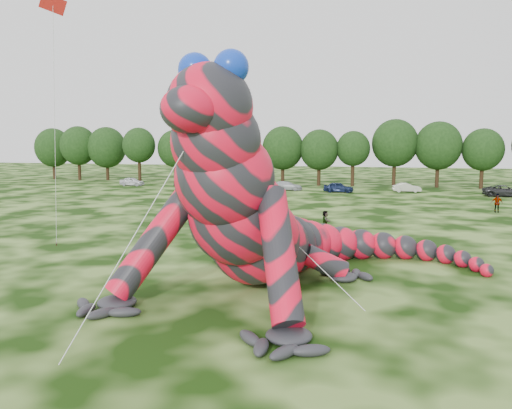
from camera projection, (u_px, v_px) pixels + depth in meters
The scene contains 27 objects.
ground at pixel (258, 287), 24.08m from camera, with size 240.00×240.00×0.00m, color #16330A.
inflatable_gecko at pixel (269, 177), 24.51m from camera, with size 17.76×21.09×10.54m, color red, non-canonical shape.
flying_kite at pixel (53, 23), 29.66m from camera, with size 2.83×2.63×15.76m.
tree_0 at pixel (53, 154), 93.80m from camera, with size 6.91×6.22×9.51m, color black, non-canonical shape.
tree_1 at pixel (79, 153), 91.13m from camera, with size 6.74×6.07×9.81m, color black, non-canonical shape.
tree_2 at pixel (107, 154), 90.51m from camera, with size 7.04×6.34×9.64m, color black, non-canonical shape.
tree_3 at pixel (139, 155), 87.11m from camera, with size 5.81×5.23×9.44m, color black, non-canonical shape.
tree_4 at pixel (175, 156), 87.22m from camera, with size 6.22×5.60×9.06m, color black, non-canonical shape.
tree_5 at pixel (210, 154), 85.32m from camera, with size 7.16×6.44×9.80m, color black, non-canonical shape.
tree_6 at pixel (238, 155), 82.29m from camera, with size 6.52×5.86×9.49m, color black, non-canonical shape.
tree_7 at pixel (283, 156), 80.57m from camera, with size 6.68×6.01×9.48m, color black, non-canonical shape.
tree_8 at pixel (319, 158), 79.34m from camera, with size 6.14×5.53×8.94m, color black, non-canonical shape.
tree_9 at pixel (353, 159), 78.41m from camera, with size 5.27×4.74×8.68m, color black, non-canonical shape.
tree_10 at pixel (395, 153), 77.93m from camera, with size 7.09×6.38×10.50m, color black, non-canonical shape.
tree_11 at pixel (438, 155), 76.03m from camera, with size 7.01×6.31×10.07m, color black, non-canonical shape.
tree_12 at pixel (482, 159), 74.13m from camera, with size 5.99×5.39×8.97m, color black, non-canonical shape.
car_0 at pixel (132, 182), 79.48m from camera, with size 1.59×3.95×1.34m, color white.
car_1 at pixel (189, 183), 75.92m from camera, with size 1.49×4.27×1.41m, color black.
car_2 at pixel (244, 184), 74.89m from camera, with size 2.16×4.68×1.30m, color #7E0C01.
car_3 at pixel (286, 186), 72.11m from camera, with size 1.85×4.54×1.32m, color #B1B5BB.
car_4 at pixel (339, 187), 69.03m from camera, with size 1.67×4.14×1.41m, color #131F43.
car_5 at pixel (407, 188), 69.44m from camera, with size 1.33×3.83×1.26m, color beige.
car_6 at pixel (505, 191), 63.73m from camera, with size 2.40×5.20×1.44m, color #252527.
spectator_3 at pixel (497, 203), 49.42m from camera, with size 1.10×0.46×1.87m, color gray.
spectator_4 at pixel (177, 191), 62.16m from camera, with size 0.80×0.52×1.65m, color gray.
spectator_5 at pixel (325, 221), 39.18m from camera, with size 1.49×0.48×1.61m, color gray.
spectator_0 at pixel (238, 210), 44.80m from camera, with size 0.65×0.43×1.78m, color gray.
Camera 1 is at (5.70, -22.69, 6.98)m, focal length 35.00 mm.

